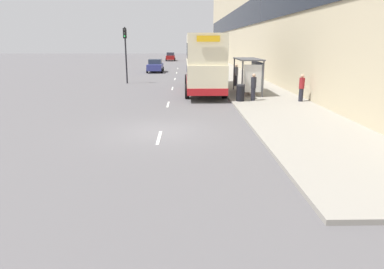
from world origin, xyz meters
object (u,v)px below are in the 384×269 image
(bus_shelter, at_px, (251,69))
(car_2, at_px, (155,66))
(double_decker_bus_near, at_px, (203,62))
(car_3, at_px, (203,69))
(car_0, at_px, (194,61))
(pedestrian_at_shelter, at_px, (253,87))
(litter_bin, at_px, (240,93))
(pedestrian_2, at_px, (302,88))
(traffic_light_far_kerb, at_px, (125,46))
(pedestrian_1, at_px, (236,75))
(car_1, at_px, (171,57))

(bus_shelter, height_order, car_2, bus_shelter)
(double_decker_bus_near, distance_m, car_3, 11.56)
(bus_shelter, bearing_deg, car_3, 101.40)
(car_0, bearing_deg, pedestrian_at_shelter, -85.43)
(double_decker_bus_near, bearing_deg, litter_bin, -69.03)
(pedestrian_at_shelter, relative_size, pedestrian_2, 1.01)
(pedestrian_2, xyz_separation_m, litter_bin, (-3.80, 0.17, -0.33))
(litter_bin, bearing_deg, pedestrian_at_shelter, 12.43)
(bus_shelter, bearing_deg, car_2, 112.60)
(bus_shelter, relative_size, litter_bin, 4.00)
(pedestrian_2, height_order, traffic_light_far_kerb, traffic_light_far_kerb)
(bus_shelter, xyz_separation_m, pedestrian_at_shelter, (-0.38, -3.04, -0.87))
(pedestrian_at_shelter, bearing_deg, litter_bin, -167.57)
(bus_shelter, height_order, car_0, bus_shelter)
(pedestrian_1, bearing_deg, car_0, 95.93)
(car_1, bearing_deg, litter_bin, 97.05)
(double_decker_bus_near, bearing_deg, car_0, 89.74)
(car_1, bearing_deg, car_0, 104.48)
(car_1, height_order, pedestrian_at_shelter, pedestrian_at_shelter)
(double_decker_bus_near, xyz_separation_m, car_0, (0.14, 29.62, -1.45))
(pedestrian_at_shelter, xyz_separation_m, pedestrian_2, (2.95, -0.36, -0.01))
(pedestrian_at_shelter, relative_size, traffic_light_far_kerb, 0.33)
(car_3, bearing_deg, car_1, 97.93)
(pedestrian_1, height_order, traffic_light_far_kerb, traffic_light_far_kerb)
(car_0, distance_m, pedestrian_2, 35.67)
(litter_bin, bearing_deg, car_3, 95.18)
(double_decker_bus_near, distance_m, pedestrian_1, 4.09)
(car_2, xyz_separation_m, pedestrian_at_shelter, (8.18, -23.62, 0.18))
(car_2, distance_m, car_3, 9.04)
(double_decker_bus_near, height_order, litter_bin, double_decker_bus_near)
(pedestrian_1, xyz_separation_m, pedestrian_2, (2.93, -8.16, -0.06))
(pedestrian_2, bearing_deg, car_1, 101.03)
(car_3, distance_m, pedestrian_2, 17.87)
(pedestrian_2, bearing_deg, pedestrian_at_shelter, 173.03)
(litter_bin, bearing_deg, pedestrian_2, -2.64)
(traffic_light_far_kerb, bearing_deg, car_0, 73.66)
(car_2, distance_m, traffic_light_far_kerb, 13.03)
(car_2, relative_size, pedestrian_1, 2.49)
(traffic_light_far_kerb, bearing_deg, double_decker_bus_near, -39.74)
(pedestrian_2, relative_size, litter_bin, 1.61)
(car_1, bearing_deg, traffic_light_far_kerb, 86.69)
(double_decker_bus_near, bearing_deg, car_3, 87.27)
(pedestrian_at_shelter, bearing_deg, pedestrian_2, -6.97)
(car_2, bearing_deg, pedestrian_1, 117.43)
(double_decker_bus_near, height_order, traffic_light_far_kerb, traffic_light_far_kerb)
(pedestrian_at_shelter, distance_m, traffic_light_far_kerb, 14.88)
(car_0, height_order, traffic_light_far_kerb, traffic_light_far_kerb)
(litter_bin, bearing_deg, car_0, 93.17)
(pedestrian_at_shelter, relative_size, litter_bin, 1.62)
(car_3, bearing_deg, car_0, 91.29)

